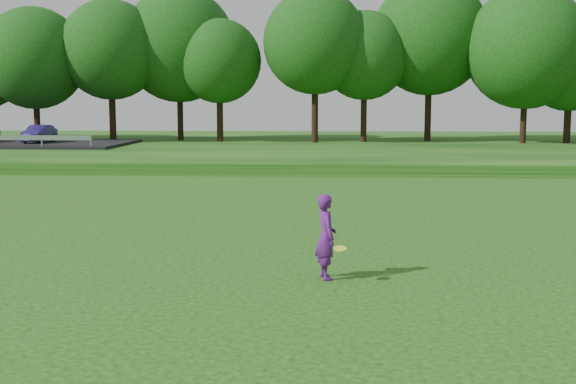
{
  "coord_description": "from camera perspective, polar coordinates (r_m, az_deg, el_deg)",
  "views": [
    {
      "loc": [
        1.74,
        -15.64,
        3.7
      ],
      "look_at": [
        0.75,
        3.04,
        1.3
      ],
      "focal_mm": 45.0,
      "sensor_mm": 36.0,
      "label": 1
    }
  ],
  "objects": [
    {
      "name": "woman",
      "position": [
        14.95,
        3.02,
        -3.54
      ],
      "size": [
        0.72,
        0.9,
        1.78
      ],
      "color": "#5A1A76",
      "rests_on": "ground"
    },
    {
      "name": "berm",
      "position": [
        49.79,
        1.04,
        3.39
      ],
      "size": [
        130.0,
        30.0,
        0.6
      ],
      "primitive_type": "cube",
      "color": "#0C3F0E",
      "rests_on": "ground"
    },
    {
      "name": "ground",
      "position": [
        16.17,
        -3.23,
        -5.93
      ],
      "size": [
        140.0,
        140.0,
        0.0
      ],
      "primitive_type": "plane",
      "color": "#0C3F0E",
      "rests_on": "ground"
    },
    {
      "name": "treeline",
      "position": [
        53.85,
        1.22,
        11.99
      ],
      "size": [
        104.0,
        7.0,
        15.0
      ],
      "primitive_type": null,
      "color": "#0F410F",
      "rests_on": "berm"
    },
    {
      "name": "walking_path",
      "position": [
        35.87,
        0.25,
        1.42
      ],
      "size": [
        130.0,
        1.6,
        0.04
      ],
      "primitive_type": "cube",
      "color": "gray",
      "rests_on": "ground"
    }
  ]
}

